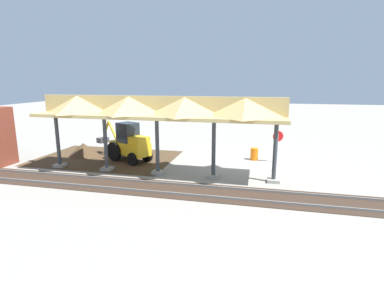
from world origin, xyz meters
name	(u,v)px	position (x,y,z in m)	size (l,w,h in m)	color
ground_plane	(241,161)	(0.00, 0.00, 0.00)	(120.00, 120.00, 0.00)	gray
dirt_work_zone	(107,158)	(10.10, 1.36, 0.00)	(10.25, 7.00, 0.01)	#4C3823
platform_canopy	(156,108)	(4.95, 4.22, 4.16)	(15.39, 3.20, 4.90)	#9E998E
rail_tracks	(232,194)	(0.00, 6.75, 0.03)	(60.00, 2.58, 0.15)	slate
stop_sign	(278,140)	(-2.51, -0.27, 1.66)	(0.73, 0.27, 2.30)	gray
backhoe	(129,144)	(8.11, 1.60, 1.26)	(5.25, 3.47, 2.82)	yellow
dirt_mound	(84,156)	(12.23, 1.06, 0.00)	(4.76, 4.76, 2.03)	#4C3823
traffic_barrel	(254,154)	(-0.90, -0.64, 0.45)	(0.56, 0.56, 0.90)	orange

